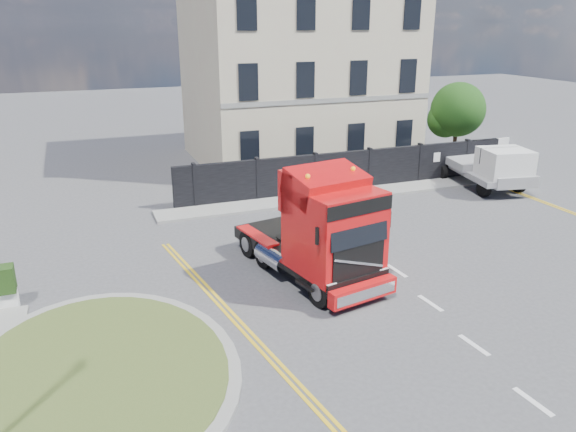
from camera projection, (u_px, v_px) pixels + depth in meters
name	position (u px, v px, depth m)	size (l,w,h in m)	color
ground	(313.00, 280.00, 18.64)	(120.00, 120.00, 0.00)	#424244
traffic_island	(98.00, 372.00, 13.59)	(6.80, 6.80, 0.17)	gray
hoarding_fence	(361.00, 170.00, 28.47)	(18.80, 0.25, 2.00)	black
georgian_building	(296.00, 63.00, 33.33)	(12.30, 10.30, 12.80)	#BEB897
tree	(455.00, 112.00, 33.20)	(3.20, 3.20, 4.80)	#382619
pavement_far	(359.00, 193.00, 27.80)	(20.00, 1.60, 0.12)	gray
truck	(323.00, 234.00, 17.95)	(3.49, 6.63, 3.78)	black
flatbed_pickup	(494.00, 167.00, 28.02)	(3.15, 5.80, 2.27)	gray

